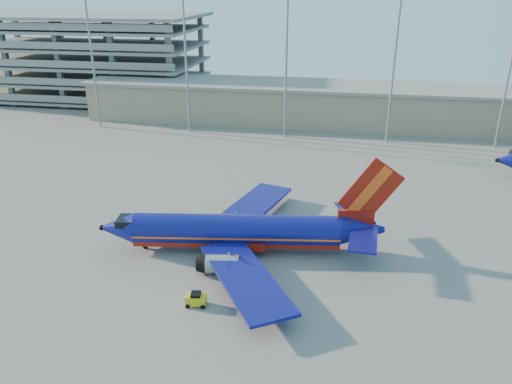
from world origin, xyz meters
TOP-DOWN VIEW (x-y plane):
  - ground at (0.00, 0.00)m, footprint 220.00×220.00m
  - terminal_building at (10.00, 58.00)m, footprint 122.00×16.00m
  - parking_garage at (-62.00, 74.05)m, footprint 62.00×32.00m
  - light_mast_row at (5.00, 46.00)m, footprint 101.60×1.60m
  - aircraft_main at (-3.60, -1.13)m, footprint 34.01×32.49m
  - baggage_tug at (-5.91, -12.48)m, footprint 2.07×1.40m

SIDE VIEW (x-z plane):
  - ground at x=0.00m, z-range 0.00..0.00m
  - baggage_tug at x=-5.91m, z-range 0.03..1.42m
  - aircraft_main at x=-3.60m, z-range -3.31..8.25m
  - terminal_building at x=10.00m, z-range 0.07..8.57m
  - parking_garage at x=-62.00m, z-range 1.03..22.43m
  - light_mast_row at x=5.00m, z-range 3.23..31.88m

